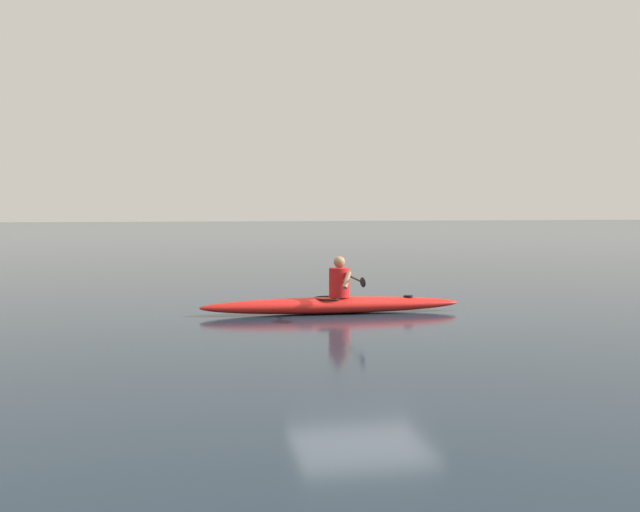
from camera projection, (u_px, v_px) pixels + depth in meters
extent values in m
plane|color=#1E2D3D|center=(361.00, 314.00, 13.34)|extent=(160.00, 160.00, 0.00)
ellipsoid|color=red|center=(332.00, 305.00, 13.43)|extent=(4.86, 0.69, 0.30)
torus|color=black|center=(328.00, 298.00, 13.41)|extent=(0.54, 0.54, 0.04)
cylinder|color=black|center=(408.00, 296.00, 13.66)|extent=(0.18, 0.18, 0.02)
cylinder|color=red|center=(339.00, 282.00, 13.42)|extent=(0.38, 0.38, 0.54)
sphere|color=#936B4C|center=(339.00, 262.00, 13.40)|extent=(0.21, 0.21, 0.21)
cylinder|color=black|center=(350.00, 276.00, 13.45)|extent=(0.08, 2.09, 0.03)
ellipsoid|color=black|center=(339.00, 271.00, 14.48)|extent=(0.05, 0.40, 0.17)
ellipsoid|color=black|center=(363.00, 282.00, 12.42)|extent=(0.05, 0.40, 0.17)
cylinder|color=#936B4C|center=(340.00, 277.00, 13.72)|extent=(0.22, 0.27, 0.34)
cylinder|color=#936B4C|center=(347.00, 280.00, 13.14)|extent=(0.22, 0.27, 0.34)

